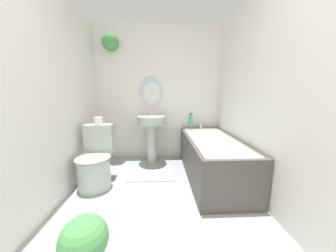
{
  "coord_description": "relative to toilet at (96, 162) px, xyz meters",
  "views": [
    {
      "loc": [
        0.01,
        -0.41,
        1.21
      ],
      "look_at": [
        0.11,
        1.7,
        0.81
      ],
      "focal_mm": 18.0,
      "sensor_mm": 36.0,
      "label": 1
    }
  ],
  "objects": [
    {
      "name": "wall_back",
      "position": [
        0.79,
        1.03,
        0.94
      ],
      "size": [
        2.37,
        0.29,
        2.4
      ],
      "color": "silver",
      "rests_on": "ground_plane"
    },
    {
      "name": "wall_left",
      "position": [
        -0.31,
        -0.36,
        0.88
      ],
      "size": [
        0.06,
        2.87,
        2.4
      ],
      "color": "silver",
      "rests_on": "ground_plane"
    },
    {
      "name": "wall_right",
      "position": [
        2.0,
        -0.36,
        0.88
      ],
      "size": [
        0.06,
        2.87,
        2.4
      ],
      "color": "silver",
      "rests_on": "ground_plane"
    },
    {
      "name": "toilet",
      "position": [
        0.0,
        0.0,
        0.0
      ],
      "size": [
        0.43,
        0.59,
        0.79
      ],
      "color": "#B2BCB2",
      "rests_on": "ground_plane"
    },
    {
      "name": "pedestal_sink",
      "position": [
        0.71,
        0.73,
        0.29
      ],
      "size": [
        0.49,
        0.49,
        0.93
      ],
      "color": "#B2BCB2",
      "rests_on": "ground_plane"
    },
    {
      "name": "bathtub",
      "position": [
        1.6,
        0.15,
        -0.01
      ],
      "size": [
        0.7,
        1.62,
        0.66
      ],
      "color": "#4C4742",
      "rests_on": "ground_plane"
    },
    {
      "name": "shampoo_bottle",
      "position": [
        1.4,
        0.8,
        0.44
      ],
      "size": [
        0.07,
        0.07,
        0.22
      ],
      "color": "#38B275",
      "rests_on": "bathtub"
    },
    {
      "name": "potted_plant",
      "position": [
        0.35,
        -1.18,
        -0.07
      ],
      "size": [
        0.31,
        0.31,
        0.43
      ],
      "color": "silver",
      "rests_on": "ground_plane"
    },
    {
      "name": "bath_mat",
      "position": [
        0.71,
        0.19,
        -0.31
      ],
      "size": [
        0.68,
        0.34,
        0.02
      ],
      "color": "silver",
      "rests_on": "ground_plane"
    },
    {
      "name": "toilet_paper_roll",
      "position": [
        0.0,
        0.21,
        0.53
      ],
      "size": [
        0.11,
        0.11,
        0.1
      ],
      "color": "white",
      "rests_on": "toilet"
    }
  ]
}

